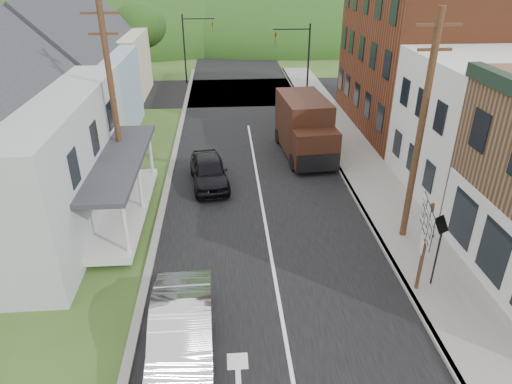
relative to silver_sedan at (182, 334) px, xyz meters
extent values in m
plane|color=#2D4719|center=(3.06, 2.23, -0.83)|extent=(120.00, 120.00, 0.00)
cube|color=black|center=(3.06, 12.23, -0.83)|extent=(9.00, 90.00, 0.02)
cube|color=black|center=(3.06, 29.23, -0.83)|extent=(60.00, 9.00, 0.02)
cube|color=slate|center=(8.96, 10.23, -0.75)|extent=(2.80, 55.00, 0.15)
cube|color=slate|center=(7.61, 10.23, -0.75)|extent=(0.20, 55.00, 0.15)
cube|color=slate|center=(-1.59, 10.23, -0.77)|extent=(0.30, 55.00, 0.12)
cube|color=silver|center=(14.36, 9.73, 2.42)|extent=(8.00, 7.00, 6.50)
cube|color=#602C16|center=(14.36, 19.23, 4.17)|extent=(8.00, 12.00, 10.00)
cube|color=#89A5BA|center=(-7.94, 19.23, 1.67)|extent=(7.00, 8.00, 5.00)
cube|color=#C3BB97|center=(-8.44, 28.23, 1.67)|extent=(7.00, 8.00, 5.00)
cylinder|color=#472D19|center=(8.66, 5.73, 3.67)|extent=(0.26, 0.26, 9.00)
cube|color=#472D19|center=(8.66, 5.73, 7.57)|extent=(1.60, 0.10, 0.10)
cube|color=#472D19|center=(8.66, 5.73, 6.77)|extent=(1.20, 0.10, 0.10)
cylinder|color=#472D19|center=(-3.44, 10.23, 3.67)|extent=(0.26, 0.26, 9.00)
cube|color=#472D19|center=(-3.44, 10.23, 7.57)|extent=(1.60, 0.10, 0.10)
cube|color=#472D19|center=(-3.44, 10.23, 6.77)|extent=(1.20, 0.10, 0.10)
cylinder|color=black|center=(8.06, 25.73, 2.17)|extent=(0.14, 0.14, 6.00)
cylinder|color=black|center=(6.66, 25.73, 4.77)|extent=(2.80, 0.10, 0.10)
imported|color=olive|center=(5.46, 25.73, 4.07)|extent=(0.16, 0.20, 1.00)
cylinder|color=black|center=(-1.94, 32.73, 2.17)|extent=(0.14, 0.14, 6.00)
cylinder|color=black|center=(-0.54, 32.73, 4.77)|extent=(2.80, 0.10, 0.10)
imported|color=olive|center=(0.66, 32.73, 4.07)|extent=(0.16, 0.20, 1.00)
cylinder|color=#382616|center=(-5.94, 34.23, 1.13)|extent=(0.36, 0.36, 3.92)
ellipsoid|color=black|center=(-5.94, 34.23, 4.07)|extent=(4.80, 4.80, 4.08)
ellipsoid|color=black|center=(3.06, 57.23, -0.83)|extent=(90.00, 30.00, 16.00)
imported|color=#ADADB2|center=(0.00, 0.00, 0.00)|extent=(1.91, 5.08, 1.66)
imported|color=black|center=(0.54, 11.30, -0.08)|extent=(2.29, 4.55, 1.49)
cube|color=black|center=(5.98, 15.38, 0.99)|extent=(2.75, 4.76, 3.02)
cube|color=black|center=(6.20, 12.68, 0.47)|extent=(2.52, 1.85, 1.98)
cube|color=black|center=(6.18, 12.89, 1.31)|extent=(2.28, 1.42, 0.05)
cube|color=black|center=(6.27, 11.80, -0.05)|extent=(2.29, 0.34, 0.94)
cylinder|color=black|center=(5.10, 12.70, -0.36)|extent=(0.37, 0.96, 0.94)
cylinder|color=black|center=(7.28, 12.87, -0.36)|extent=(0.37, 0.96, 0.94)
cylinder|color=black|center=(4.77, 16.85, -0.36)|extent=(0.37, 0.96, 0.94)
cylinder|color=black|center=(6.95, 17.02, -0.36)|extent=(0.37, 0.96, 0.94)
cube|color=#472D19|center=(7.89, 2.32, 1.00)|extent=(0.13, 0.13, 3.35)
cube|color=black|center=(7.84, 2.33, 2.05)|extent=(0.49, 1.87, 0.08)
cube|color=silver|center=(7.64, 1.69, 2.48)|extent=(0.14, 0.52, 0.21)
cube|color=silver|center=(7.64, 1.69, 2.05)|extent=(0.15, 0.56, 0.53)
cube|color=silver|center=(7.64, 1.69, 1.62)|extent=(0.14, 0.52, 0.27)
cube|color=silver|center=(7.80, 2.34, 2.48)|extent=(0.14, 0.52, 0.21)
cube|color=silver|center=(7.80, 2.34, 2.05)|extent=(0.15, 0.56, 0.53)
cube|color=silver|center=(7.80, 2.34, 1.62)|extent=(0.14, 0.52, 0.27)
cube|color=silver|center=(7.96, 2.99, 2.48)|extent=(0.14, 0.52, 0.21)
cube|color=silver|center=(7.96, 2.99, 2.05)|extent=(0.15, 0.56, 0.53)
cube|color=silver|center=(7.96, 2.99, 1.62)|extent=(0.14, 0.52, 0.27)
cube|color=silver|center=(7.80, 2.34, 1.09)|extent=(0.12, 0.42, 0.53)
cylinder|color=black|center=(8.50, 2.51, 0.65)|extent=(0.08, 0.08, 2.65)
cube|color=black|center=(8.43, 2.51, 1.75)|extent=(0.16, 0.77, 0.78)
cube|color=yellow|center=(8.44, 2.51, 1.75)|extent=(0.15, 0.70, 0.70)
camera|label=1|loc=(1.41, -9.83, 9.59)|focal=32.00mm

